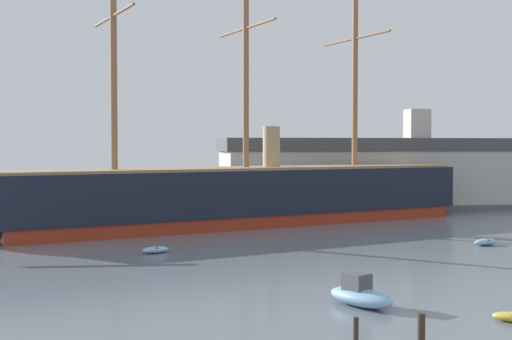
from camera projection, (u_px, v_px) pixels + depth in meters
tall_ship at (246, 195)px, 78.28m from camera, size 65.77×27.95×32.88m
motorboat_near_centre at (360, 295)px, 38.99m from camera, size 3.86×4.83×1.89m
dinghy_alongside_bow at (155, 250)px, 58.11m from camera, size 2.66×1.90×0.58m
dinghy_alongside_stern at (486, 242)px, 62.70m from camera, size 2.76×1.78×0.60m
sailboat_far_left at (12, 230)px, 70.99m from camera, size 1.50×3.59×4.53m
mooring_piling_left_pair at (421, 331)px, 30.82m from camera, size 0.36×0.36×1.63m
mooring_piling_right_pair at (356, 332)px, 31.21m from camera, size 0.26×0.26×1.36m
dockside_warehouse_right at (384, 173)px, 101.78m from camera, size 53.34×18.21×14.80m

